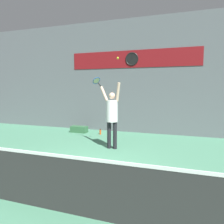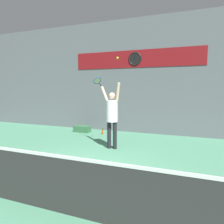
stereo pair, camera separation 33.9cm
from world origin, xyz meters
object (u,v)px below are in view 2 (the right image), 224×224
object	(u,v)px
scoreboard_clock	(135,59)
tennis_ball	(117,58)
tennis_racket	(98,81)
water_bottle	(103,132)
equipment_bag	(82,129)
tennis_player	(112,114)

from	to	relation	value
scoreboard_clock	tennis_ball	world-z (taller)	scoreboard_clock
scoreboard_clock	tennis_racket	world-z (taller)	scoreboard_clock
tennis_racket	water_bottle	bearing A→B (deg)	108.40
tennis_racket	equipment_bag	bearing A→B (deg)	134.42
tennis_player	water_bottle	bearing A→B (deg)	122.16
tennis_ball	water_bottle	size ratio (longest dim) A/B	0.29
scoreboard_clock	tennis_player	size ratio (longest dim) A/B	0.27
tennis_player	equipment_bag	distance (m)	3.19
tennis_racket	water_bottle	distance (m)	2.66
tennis_player	equipment_bag	size ratio (longest dim) A/B	2.89
scoreboard_clock	water_bottle	xyz separation A→B (m)	(-1.14, -0.89, -3.15)
water_bottle	tennis_racket	bearing A→B (deg)	-71.60
equipment_bag	tennis_player	bearing A→B (deg)	-41.30
water_bottle	tennis_ball	bearing A→B (deg)	-54.76
equipment_bag	tennis_ball	bearing A→B (deg)	-40.17
tennis_player	tennis_racket	world-z (taller)	tennis_racket
tennis_player	water_bottle	distance (m)	2.49
water_bottle	equipment_bag	bearing A→B (deg)	175.58
scoreboard_clock	tennis_player	distance (m)	3.51
tennis_ball	water_bottle	world-z (taller)	tennis_ball
tennis_ball	equipment_bag	size ratio (longest dim) A/B	0.09
tennis_player	tennis_ball	world-z (taller)	tennis_ball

